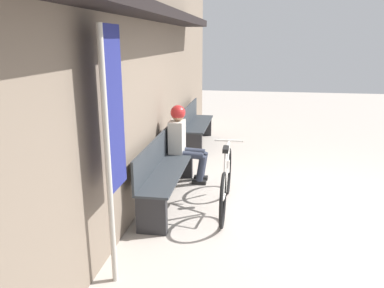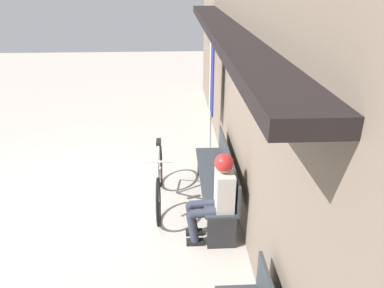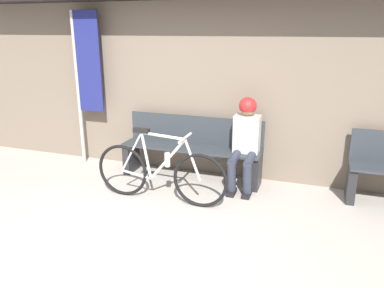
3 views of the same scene
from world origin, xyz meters
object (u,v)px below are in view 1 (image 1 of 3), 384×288
at_px(bicycle, 226,181).
at_px(banner_pole, 112,127).
at_px(park_bench_far, 196,125).
at_px(person_seated, 183,138).
at_px(park_bench_near, 165,171).

relative_size(bicycle, banner_pole, 0.74).
bearing_deg(banner_pole, park_bench_far, -0.71).
xyz_separation_m(bicycle, person_seated, (0.90, 0.75, 0.33)).
bearing_deg(bicycle, banner_pole, 150.20).
distance_m(person_seated, banner_pole, 2.60).
xyz_separation_m(bicycle, park_bench_far, (3.06, 0.85, 0.04)).
xyz_separation_m(park_bench_near, person_seated, (0.78, -0.11, 0.28)).
xyz_separation_m(park_bench_near, park_bench_far, (2.94, -0.00, -0.01)).
bearing_deg(person_seated, park_bench_near, 171.92).
bearing_deg(park_bench_near, person_seated, -8.08).
distance_m(park_bench_far, banner_pole, 4.76).
bearing_deg(person_seated, banner_pole, 176.20).
distance_m(bicycle, park_bench_far, 3.18).
height_order(person_seated, banner_pole, banner_pole).
distance_m(park_bench_near, bicycle, 0.87).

